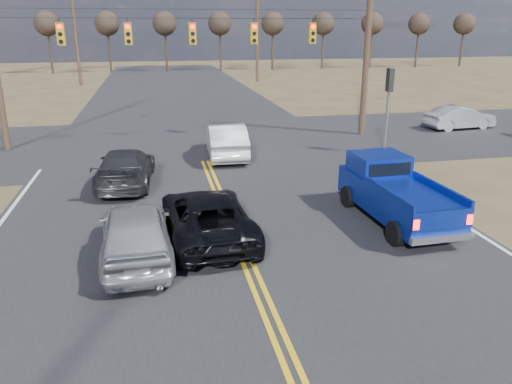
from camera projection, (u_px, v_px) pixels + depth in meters
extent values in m
plane|color=brown|center=(289.00, 362.00, 8.85)|extent=(160.00, 160.00, 0.00)
cube|color=#28282B|center=(217.00, 190.00, 18.14)|extent=(14.00, 120.00, 0.02)
cube|color=#28282B|center=(197.00, 142.00, 25.57)|extent=(120.00, 12.00, 0.02)
cylinder|color=#473323|center=(368.00, 39.00, 25.71)|extent=(0.32, 0.32, 10.00)
cylinder|color=black|center=(192.00, 18.00, 23.67)|extent=(18.00, 0.02, 0.02)
cylinder|color=black|center=(192.00, 9.00, 23.54)|extent=(18.00, 0.02, 0.02)
cube|color=#B28C14|center=(61.00, 34.00, 22.74)|extent=(0.34, 0.24, 1.00)
cylinder|color=#FF0C05|center=(59.00, 26.00, 22.51)|extent=(0.20, 0.06, 0.20)
cylinder|color=black|center=(60.00, 34.00, 22.61)|extent=(0.20, 0.06, 0.20)
cylinder|color=black|center=(61.00, 42.00, 22.72)|extent=(0.20, 0.06, 0.20)
cube|color=black|center=(59.00, 24.00, 22.44)|extent=(0.24, 0.14, 0.03)
cube|color=#B28C14|center=(128.00, 34.00, 23.31)|extent=(0.34, 0.24, 1.00)
cylinder|color=#FF0C05|center=(128.00, 26.00, 23.08)|extent=(0.20, 0.06, 0.20)
cylinder|color=black|center=(128.00, 34.00, 23.18)|extent=(0.20, 0.06, 0.20)
cylinder|color=black|center=(129.00, 41.00, 23.29)|extent=(0.20, 0.06, 0.20)
cube|color=black|center=(127.00, 24.00, 23.02)|extent=(0.24, 0.14, 0.03)
cube|color=#B28C14|center=(192.00, 34.00, 23.89)|extent=(0.34, 0.24, 1.00)
cylinder|color=#FF0C05|center=(192.00, 26.00, 23.65)|extent=(0.20, 0.06, 0.20)
cylinder|color=black|center=(193.00, 34.00, 23.76)|extent=(0.20, 0.06, 0.20)
cylinder|color=black|center=(193.00, 41.00, 23.86)|extent=(0.20, 0.06, 0.20)
cube|color=black|center=(192.00, 24.00, 23.59)|extent=(0.24, 0.14, 0.03)
cube|color=#B28C14|center=(254.00, 33.00, 24.46)|extent=(0.34, 0.24, 1.00)
cylinder|color=#FF0C05|center=(254.00, 26.00, 24.23)|extent=(0.20, 0.06, 0.20)
cylinder|color=black|center=(254.00, 33.00, 24.33)|extent=(0.20, 0.06, 0.20)
cylinder|color=black|center=(254.00, 41.00, 24.44)|extent=(0.20, 0.06, 0.20)
cube|color=black|center=(254.00, 24.00, 24.16)|extent=(0.24, 0.14, 0.03)
cube|color=#B28C14|center=(312.00, 33.00, 25.04)|extent=(0.34, 0.24, 1.00)
cylinder|color=#FF0C05|center=(313.00, 26.00, 24.80)|extent=(0.20, 0.06, 0.20)
cylinder|color=black|center=(313.00, 33.00, 24.91)|extent=(0.20, 0.06, 0.20)
cylinder|color=black|center=(313.00, 40.00, 25.01)|extent=(0.20, 0.06, 0.20)
cube|color=black|center=(314.00, 24.00, 24.74)|extent=(0.24, 0.14, 0.03)
cylinder|color=slate|center=(387.00, 121.00, 22.45)|extent=(0.12, 0.12, 3.20)
cube|color=black|center=(390.00, 80.00, 21.88)|extent=(0.24, 0.34, 1.00)
cylinder|color=#473323|center=(75.00, 33.00, 48.27)|extent=(0.32, 0.32, 10.00)
cylinder|color=#473323|center=(257.00, 32.00, 51.71)|extent=(0.32, 0.32, 10.00)
cylinder|color=#33261C|center=(50.00, 51.00, 61.03)|extent=(0.28, 0.28, 5.50)
sphere|color=#2D231C|center=(47.00, 23.00, 60.03)|extent=(3.00, 3.00, 3.00)
cylinder|color=#33261C|center=(109.00, 50.00, 62.37)|extent=(0.28, 0.28, 5.50)
sphere|color=#2D231C|center=(107.00, 23.00, 61.37)|extent=(3.00, 3.00, 3.00)
cylinder|color=#33261C|center=(166.00, 49.00, 63.71)|extent=(0.28, 0.28, 5.50)
sphere|color=#2D231C|center=(165.00, 23.00, 62.71)|extent=(3.00, 3.00, 3.00)
cylinder|color=#33261C|center=(220.00, 49.00, 65.05)|extent=(0.28, 0.28, 5.50)
sphere|color=#2D231C|center=(220.00, 24.00, 64.05)|extent=(3.00, 3.00, 3.00)
cylinder|color=#33261C|center=(272.00, 49.00, 66.39)|extent=(0.28, 0.28, 5.50)
sphere|color=#2D231C|center=(273.00, 24.00, 65.39)|extent=(3.00, 3.00, 3.00)
cylinder|color=#33261C|center=(323.00, 48.00, 67.72)|extent=(0.28, 0.28, 5.50)
sphere|color=#2D231C|center=(323.00, 24.00, 66.72)|extent=(3.00, 3.00, 3.00)
cylinder|color=#33261C|center=(371.00, 48.00, 69.06)|extent=(0.28, 0.28, 5.50)
sphere|color=#2D231C|center=(372.00, 24.00, 68.06)|extent=(3.00, 3.00, 3.00)
cylinder|color=#33261C|center=(417.00, 47.00, 70.40)|extent=(0.28, 0.28, 5.50)
sphere|color=#2D231C|center=(419.00, 24.00, 69.40)|extent=(3.00, 3.00, 3.00)
cylinder|color=#33261C|center=(461.00, 47.00, 71.74)|extent=(0.28, 0.28, 5.50)
sphere|color=#2D231C|center=(464.00, 24.00, 70.74)|extent=(3.00, 3.00, 3.00)
cylinder|color=black|center=(396.00, 234.00, 13.43)|extent=(0.31, 0.71, 0.70)
cylinder|color=black|center=(450.00, 228.00, 13.80)|extent=(0.31, 0.71, 0.70)
cylinder|color=black|center=(348.00, 197.00, 16.32)|extent=(0.31, 0.71, 0.70)
cylinder|color=black|center=(394.00, 193.00, 16.70)|extent=(0.31, 0.71, 0.70)
cube|color=#0E2697|center=(396.00, 197.00, 14.92)|extent=(1.92, 4.78, 0.87)
cube|color=#0E2697|center=(379.00, 163.00, 15.86)|extent=(1.67, 1.54, 0.63)
cube|color=black|center=(390.00, 170.00, 15.19)|extent=(1.40, 0.11, 0.39)
cube|color=#0E2697|center=(387.00, 192.00, 13.73)|extent=(0.20, 2.88, 0.17)
cube|color=#0E2697|center=(441.00, 188.00, 14.10)|extent=(0.20, 2.88, 0.17)
cube|color=#0E2697|center=(443.00, 220.00, 12.71)|extent=(1.75, 0.14, 0.52)
cube|color=silver|center=(442.00, 238.00, 12.81)|extent=(1.79, 0.23, 0.19)
cube|color=#FF0C05|center=(416.00, 225.00, 12.52)|extent=(0.16, 0.06, 0.26)
cube|color=#FF0C05|center=(470.00, 219.00, 12.87)|extent=(0.16, 0.06, 0.26)
imported|color=#9B9EA2|center=(136.00, 232.00, 12.54)|extent=(1.93, 4.42, 1.48)
imported|color=black|center=(207.00, 216.00, 13.78)|extent=(2.46, 4.91, 1.34)
imported|color=silver|center=(226.00, 140.00, 22.44)|extent=(1.89, 4.75, 1.54)
imported|color=#2D2D31|center=(125.00, 167.00, 18.48)|extent=(2.27, 4.81, 1.36)
imported|color=#ABAEB3|center=(460.00, 118.00, 28.54)|extent=(1.85, 4.16, 1.33)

